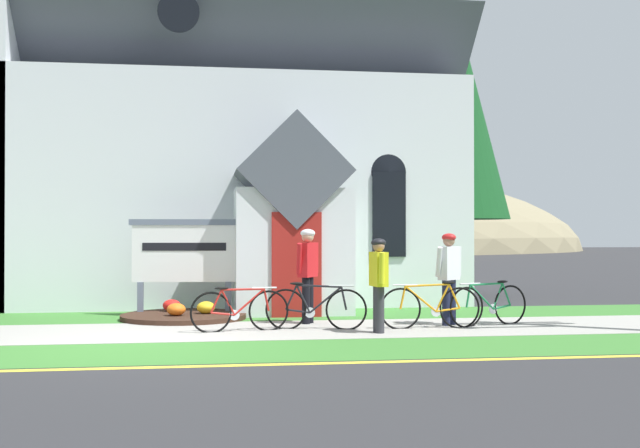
% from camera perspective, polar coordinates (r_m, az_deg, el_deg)
% --- Properties ---
extents(ground, '(140.00, 140.00, 0.00)m').
position_cam_1_polar(ground, '(16.04, -11.93, -6.67)').
color(ground, '#2B2B2D').
extents(sidewalk_slab, '(32.00, 2.65, 0.01)m').
position_cam_1_polar(sidewalk_slab, '(13.65, -10.87, -7.71)').
color(sidewalk_slab, '#99968E').
rests_on(sidewalk_slab, ground).
extents(grass_verge, '(32.00, 2.06, 0.01)m').
position_cam_1_polar(grass_verge, '(11.32, -11.44, -9.18)').
color(grass_verge, '#38722D').
rests_on(grass_verge, ground).
extents(church_lawn, '(24.00, 2.28, 0.01)m').
position_cam_1_polar(church_lawn, '(16.10, -10.45, -6.63)').
color(church_lawn, '#38722D').
rests_on(church_lawn, ground).
extents(curb_paint_stripe, '(28.00, 0.16, 0.01)m').
position_cam_1_polar(curb_paint_stripe, '(10.16, -11.83, -10.17)').
color(curb_paint_stripe, yellow).
rests_on(curb_paint_stripe, ground).
extents(church_building, '(13.78, 11.51, 14.36)m').
position_cam_1_polar(church_building, '(21.92, -11.00, 8.06)').
color(church_building, silver).
rests_on(church_building, ground).
extents(church_sign, '(2.22, 0.29, 1.96)m').
position_cam_1_polar(church_sign, '(16.07, -9.83, -2.10)').
color(church_sign, slate).
rests_on(church_sign, ground).
extents(flower_bed, '(2.43, 2.43, 0.34)m').
position_cam_1_polar(flower_bed, '(15.63, -9.88, -6.56)').
color(flower_bed, '#382319').
rests_on(flower_bed, ground).
extents(bicycle_green, '(1.82, 0.08, 0.85)m').
position_cam_1_polar(bicycle_green, '(13.97, 8.05, -5.98)').
color(bicycle_green, black).
rests_on(bicycle_green, ground).
extents(bicycle_orange, '(1.70, 0.32, 0.79)m').
position_cam_1_polar(bicycle_orange, '(13.49, -5.86, -6.25)').
color(bicycle_orange, black).
rests_on(bicycle_orange, ground).
extents(bicycle_silver, '(1.75, 0.40, 0.84)m').
position_cam_1_polar(bicycle_silver, '(13.72, -0.33, -6.11)').
color(bicycle_silver, black).
rests_on(bicycle_silver, ground).
extents(bicycle_red, '(1.66, 0.60, 0.83)m').
position_cam_1_polar(bicycle_red, '(14.61, 12.20, -5.75)').
color(bicycle_red, black).
rests_on(bicycle_red, ground).
extents(cyclist_in_yellow_jersey, '(0.28, 0.72, 1.59)m').
position_cam_1_polar(cyclist_in_yellow_jersey, '(13.21, 4.29, -3.96)').
color(cyclist_in_yellow_jersey, '#2D2D33').
rests_on(cyclist_in_yellow_jersey, ground).
extents(cyclist_in_blue_jersey, '(0.56, 0.51, 1.68)m').
position_cam_1_polar(cyclist_in_blue_jersey, '(14.46, 9.36, -3.43)').
color(cyclist_in_blue_jersey, '#191E38').
rests_on(cyclist_in_blue_jersey, ground).
extents(cyclist_in_white_jersey, '(0.46, 0.64, 1.76)m').
position_cam_1_polar(cyclist_in_white_jersey, '(14.51, -0.90, -3.19)').
color(cyclist_in_white_jersey, black).
rests_on(cyclist_in_white_jersey, ground).
extents(roadside_conifer, '(2.85, 2.85, 7.79)m').
position_cam_1_polar(roadside_conifer, '(21.31, 9.81, 8.03)').
color(roadside_conifer, '#4C3823').
rests_on(roadside_conifer, ground).
extents(distant_hill, '(80.95, 48.01, 18.35)m').
position_cam_1_polar(distant_hill, '(75.93, -11.20, -1.91)').
color(distant_hill, '#847A5B').
rests_on(distant_hill, ground).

